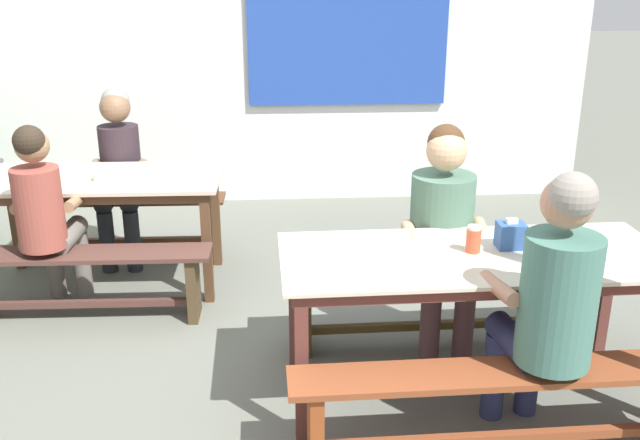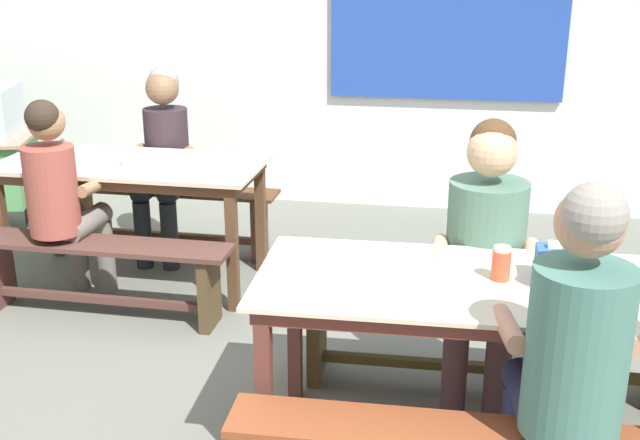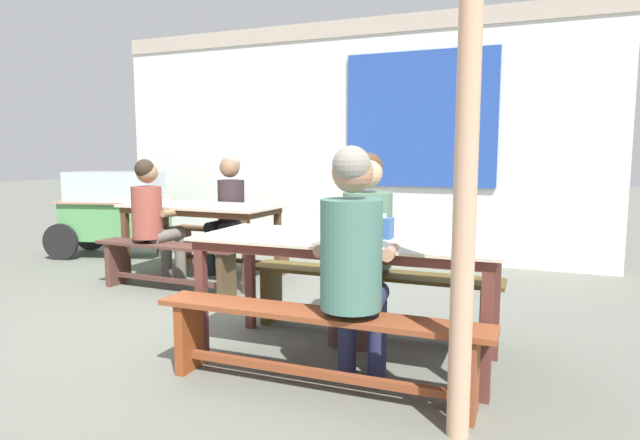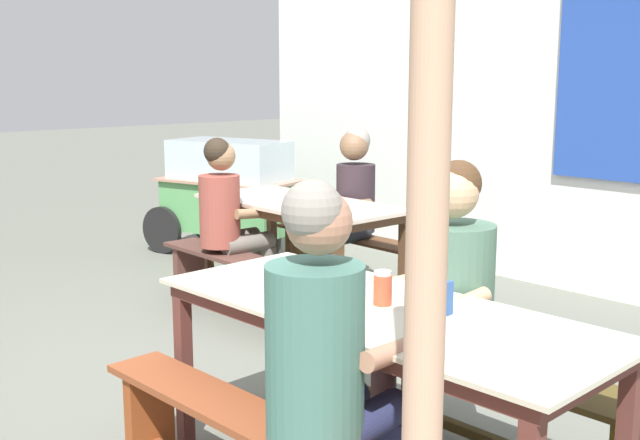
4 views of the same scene
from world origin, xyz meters
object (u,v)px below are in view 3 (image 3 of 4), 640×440
(dining_table_near, at_px, (348,250))
(bench_far_back, at_px, (230,244))
(person_near_front, at_px, (354,255))
(bench_near_front, at_px, (316,337))
(dining_table_far, at_px, (201,212))
(person_center_facing, at_px, (228,205))
(soup_bowl, at_px, (200,203))
(wooden_support_post, at_px, (465,200))
(bench_near_back, at_px, (371,291))
(food_cart, at_px, (115,208))
(condiment_jar, at_px, (349,227))
(tissue_box, at_px, (381,228))
(person_left_back_turned, at_px, (153,216))
(bench_far_front, at_px, (168,260))
(person_right_near_table, at_px, (364,232))

(dining_table_near, distance_m, bench_far_back, 2.94)
(person_near_front, bearing_deg, bench_near_front, -161.60)
(dining_table_far, distance_m, person_near_front, 3.03)
(dining_table_far, height_order, person_center_facing, person_center_facing)
(dining_table_far, distance_m, soup_bowl, 0.13)
(soup_bowl, relative_size, wooden_support_post, 0.06)
(bench_near_back, height_order, person_near_front, person_near_front)
(bench_far_back, xyz_separation_m, wooden_support_post, (2.91, -2.71, 0.81))
(food_cart, relative_size, wooden_support_post, 0.77)
(bench_near_front, xyz_separation_m, soup_bowl, (-2.09, 1.94, 0.49))
(condiment_jar, bearing_deg, soup_bowl, 146.40)
(bench_far_back, height_order, bench_near_front, same)
(food_cart, bearing_deg, person_near_front, -32.64)
(dining_table_far, bearing_deg, bench_near_front, -43.30)
(bench_near_front, xyz_separation_m, food_cart, (-3.90, 2.68, 0.30))
(bench_near_back, bearing_deg, tissue_box, -65.75)
(soup_bowl, distance_m, wooden_support_post, 3.58)
(bench_near_front, bearing_deg, bench_far_back, 129.89)
(person_left_back_turned, xyz_separation_m, tissue_box, (2.55, -0.96, 0.14))
(dining_table_far, xyz_separation_m, bench_near_front, (2.13, -2.01, -0.38))
(bench_far_back, distance_m, person_near_front, 3.42)
(bench_far_front, bearing_deg, dining_table_far, 88.88)
(tissue_box, bearing_deg, dining_table_near, -159.33)
(food_cart, bearing_deg, dining_table_near, -28.97)
(bench_near_front, bearing_deg, bench_far_front, 145.36)
(dining_table_near, bearing_deg, wooden_support_post, -41.22)
(person_left_back_turned, bearing_deg, soup_bowl, 53.18)
(dining_table_far, xyz_separation_m, tissue_box, (2.32, -1.41, 0.15))
(tissue_box, bearing_deg, condiment_jar, -167.52)
(person_left_back_turned, height_order, tissue_box, person_left_back_turned)
(bench_far_front, relative_size, food_cart, 0.90)
(person_right_near_table, height_order, person_left_back_turned, person_right_near_table)
(bench_near_back, xyz_separation_m, condiment_jar, (0.01, -0.50, 0.53))
(bench_far_front, relative_size, bench_near_back, 0.83)
(bench_far_back, bearing_deg, bench_near_back, -35.17)
(soup_bowl, bearing_deg, condiment_jar, -33.60)
(bench_far_back, distance_m, food_cart, 1.81)
(person_near_front, height_order, soup_bowl, person_near_front)
(tissue_box, xyz_separation_m, condiment_jar, (-0.20, -0.04, 0.00))
(person_right_near_table, distance_m, soup_bowl, 2.24)
(dining_table_far, relative_size, person_right_near_table, 1.24)
(bench_near_back, bearing_deg, person_right_near_table, -121.11)
(person_center_facing, distance_m, tissue_box, 2.95)
(tissue_box, height_order, soup_bowl, tissue_box)
(person_right_near_table, distance_m, person_center_facing, 2.52)
(bench_far_back, relative_size, food_cart, 0.90)
(person_left_back_turned, bearing_deg, tissue_box, -20.71)
(bench_near_back, xyz_separation_m, soup_bowl, (-2.07, 0.88, 0.49))
(person_near_front, xyz_separation_m, person_right_near_table, (-0.25, 0.94, -0.02))
(bench_far_front, bearing_deg, food_cart, 145.61)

